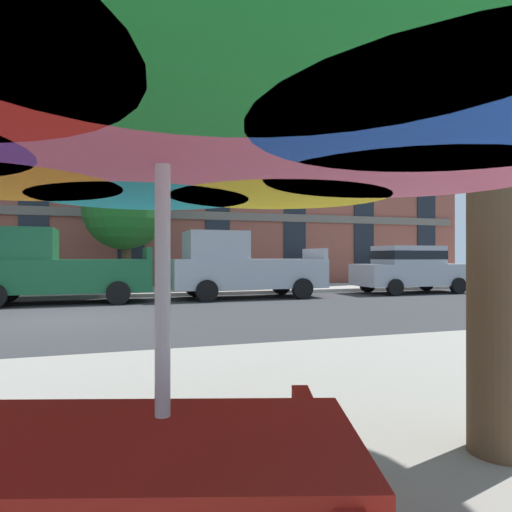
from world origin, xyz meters
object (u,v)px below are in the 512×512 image
Objects in this scene: pickup_green at (53,269)px; patio_umbrella at (163,100)px; street_tree_middle at (125,209)px; pickup_silver at (241,267)px; sedan_silver at (411,268)px.

patio_umbrella reaches higher than pickup_green.
pickup_silver is at bearing -39.48° from street_tree_middle.
sedan_silver is 16.62m from patio_umbrella.
street_tree_middle is at bearing 88.65° from patio_umbrella.
pickup_green is at bearing -125.47° from street_tree_middle.
patio_umbrella is at bearing -91.35° from street_tree_middle.
sedan_silver is (12.43, -0.00, -0.08)m from pickup_green.
pickup_green and pickup_silver have the same top height.
street_tree_middle is at bearing 54.53° from pickup_green.
pickup_green is 12.86m from patio_umbrella.
pickup_silver is (5.73, 0.00, 0.00)m from pickup_green.
sedan_silver is at bearing 49.94° from patio_umbrella.
patio_umbrella is at bearing -107.42° from pickup_silver.
pickup_green is 1.00× the size of pickup_silver.
patio_umbrella reaches higher than sedan_silver.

